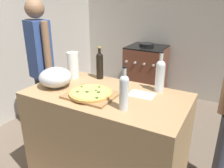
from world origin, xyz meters
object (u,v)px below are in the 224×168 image
object	(u,v)px
wine_bottle_amber	(124,91)
wine_bottle_dark	(160,75)
wine_bottle_green	(100,64)
stove	(146,72)
paper_towel_roll	(73,65)
mixing_bowl	(56,77)
person_in_stripes	(41,65)
pizza	(91,93)

from	to	relation	value
wine_bottle_amber	wine_bottle_dark	world-z (taller)	wine_bottle_dark
wine_bottle_green	stove	xyz separation A→B (m)	(-0.18, 1.77, -0.62)
paper_towel_roll	wine_bottle_dark	distance (m)	0.86
wine_bottle_green	stove	size ratio (longest dim) A/B	0.33
mixing_bowl	wine_bottle_dark	xyz separation A→B (m)	(0.85, 0.35, 0.06)
mixing_bowl	stove	xyz separation A→B (m)	(0.05, 2.14, -0.57)
person_in_stripes	paper_towel_roll	bearing A→B (deg)	-7.90
wine_bottle_amber	wine_bottle_green	bearing A→B (deg)	136.34
stove	person_in_stripes	size ratio (longest dim) A/B	0.56
stove	wine_bottle_amber	bearing A→B (deg)	-73.27
pizza	paper_towel_roll	bearing A→B (deg)	143.77
wine_bottle_green	person_in_stripes	world-z (taller)	person_in_stripes
pizza	wine_bottle_green	xyz separation A→B (m)	(-0.16, 0.40, 0.11)
wine_bottle_green	wine_bottle_amber	world-z (taller)	wine_bottle_amber
wine_bottle_dark	pizza	bearing A→B (deg)	-140.90
mixing_bowl	person_in_stripes	bearing A→B (deg)	146.85
pizza	stove	xyz separation A→B (m)	(-0.34, 2.17, -0.51)
wine_bottle_green	wine_bottle_dark	size ratio (longest dim) A/B	0.91
paper_towel_roll	wine_bottle_amber	size ratio (longest dim) A/B	0.80
pizza	paper_towel_roll	xyz separation A→B (m)	(-0.41, 0.30, 0.10)
wine_bottle_green	wine_bottle_dark	bearing A→B (deg)	-2.80
wine_bottle_dark	stove	size ratio (longest dim) A/B	0.37
paper_towel_roll	wine_bottle_dark	world-z (taller)	wine_bottle_dark
paper_towel_roll	wine_bottle_dark	xyz separation A→B (m)	(0.86, 0.07, 0.02)
paper_towel_roll	wine_bottle_amber	bearing A→B (deg)	-26.57
pizza	person_in_stripes	xyz separation A→B (m)	(-0.92, 0.37, 0.01)
stove	person_in_stripes	bearing A→B (deg)	-107.97
pizza	paper_towel_roll	world-z (taller)	paper_towel_roll
paper_towel_roll	pizza	bearing A→B (deg)	-36.23
paper_towel_roll	wine_bottle_dark	size ratio (longest dim) A/B	0.75
pizza	wine_bottle_dark	size ratio (longest dim) A/B	1.02
wine_bottle_amber	person_in_stripes	bearing A→B (deg)	160.59
wine_bottle_dark	mixing_bowl	bearing A→B (deg)	-157.69
person_in_stripes	wine_bottle_dark	bearing A→B (deg)	0.08
wine_bottle_green	stove	distance (m)	1.88
pizza	wine_bottle_amber	world-z (taller)	wine_bottle_amber
wine_bottle_green	wine_bottle_amber	bearing A→B (deg)	-43.66
pizza	person_in_stripes	world-z (taller)	person_in_stripes
pizza	wine_bottle_amber	size ratio (longest dim) A/B	1.10
mixing_bowl	paper_towel_roll	world-z (taller)	paper_towel_roll
pizza	person_in_stripes	bearing A→B (deg)	158.16
pizza	wine_bottle_green	world-z (taller)	wine_bottle_green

